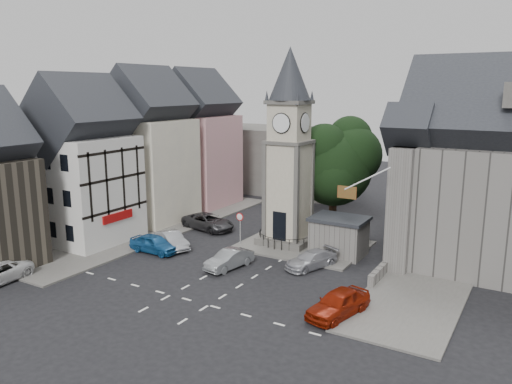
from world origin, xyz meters
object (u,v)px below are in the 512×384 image
Objects in this scene: clock_tower at (289,149)px; car_east_red at (338,303)px; car_west_blue at (154,244)px; pedestrian at (391,250)px; stone_shelter at (339,236)px.

clock_tower is 3.52× the size of car_east_red.
pedestrian is at bearing -65.61° from car_west_blue.
car_west_blue is 18.62m from pedestrian.
car_east_red is at bearing -68.59° from stone_shelter.
clock_tower is 13.38m from car_west_blue.
clock_tower is at bearing -14.15° from pedestrian.
clock_tower reaches higher than car_east_red.
pedestrian is (0.00, 10.77, 0.15)m from car_east_red.
car_east_red is 10.77m from pedestrian.
clock_tower reaches higher than stone_shelter.
stone_shelter is 4.11m from pedestrian.
car_west_blue is at bearing -176.63° from car_east_red.
clock_tower is at bearing -46.72° from car_west_blue.
stone_shelter is at bearing -5.84° from clock_tower.
stone_shelter is 0.93× the size of car_east_red.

